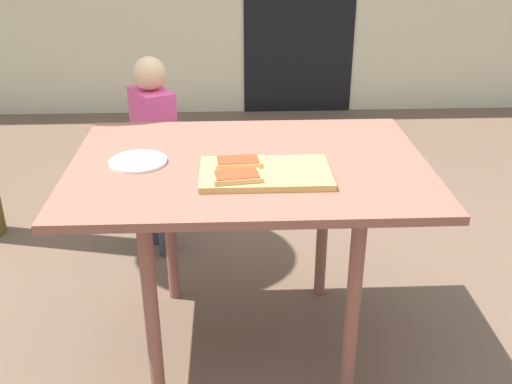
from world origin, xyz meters
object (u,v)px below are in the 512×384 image
object	(u,v)px
cutting_board	(265,173)
child_left	(155,147)
pizza_slice_far_left	(238,162)
plate_white_left	(138,161)
dining_table	(249,184)
pizza_slice_near_left	(237,177)

from	to	relation	value
cutting_board	child_left	bearing A→B (deg)	118.07
pizza_slice_far_left	plate_white_left	bearing A→B (deg)	166.85
plate_white_left	pizza_slice_far_left	bearing A→B (deg)	-13.15
dining_table	pizza_slice_far_left	bearing A→B (deg)	-117.67
pizza_slice_near_left	cutting_board	bearing A→B (deg)	35.66
cutting_board	child_left	xyz separation A→B (m)	(-0.47, 0.88, -0.24)
dining_table	child_left	size ratio (longest dim) A/B	1.25
child_left	plate_white_left	bearing A→B (deg)	-86.84
pizza_slice_far_left	plate_white_left	distance (m)	0.35
dining_table	pizza_slice_far_left	size ratio (longest dim) A/B	7.87
pizza_slice_far_left	pizza_slice_near_left	distance (m)	0.12
dining_table	pizza_slice_far_left	xyz separation A→B (m)	(-0.04, -0.07, 0.12)
pizza_slice_far_left	cutting_board	bearing A→B (deg)	-30.67
cutting_board	child_left	size ratio (longest dim) A/B	0.43
dining_table	plate_white_left	bearing A→B (deg)	179.20
pizza_slice_far_left	child_left	size ratio (longest dim) A/B	0.16
cutting_board	pizza_slice_near_left	distance (m)	0.12
dining_table	child_left	world-z (taller)	child_left
dining_table	cutting_board	size ratio (longest dim) A/B	2.89
plate_white_left	child_left	world-z (taller)	child_left
dining_table	cutting_board	world-z (taller)	cutting_board
cutting_board	pizza_slice_near_left	world-z (taller)	pizza_slice_near_left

